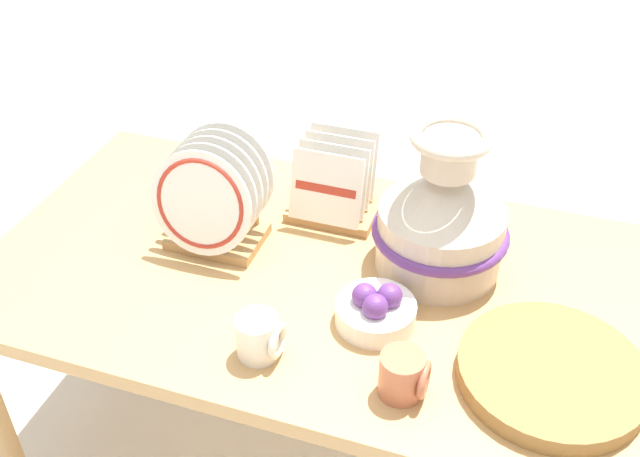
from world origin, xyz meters
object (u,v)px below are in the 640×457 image
fruit_bowl (376,310)px  dish_rack_round_plates (212,201)px  ceramic_vase (442,216)px  mug_terracotta_glaze (404,375)px  dish_rack_square_plates (334,191)px  mug_cream_glaze (260,337)px  wicker_charger_stack (551,373)px

fruit_bowl → dish_rack_round_plates: bearing=161.9°
ceramic_vase → fruit_bowl: 0.23m
ceramic_vase → dish_rack_round_plates: size_ratio=1.30×
dish_rack_round_plates → mug_terracotta_glaze: bearing=-30.1°
dish_rack_square_plates → fruit_bowl: (0.18, -0.31, -0.03)m
dish_rack_square_plates → mug_terracotta_glaze: bearing=-59.5°
ceramic_vase → dish_rack_round_plates: ceramic_vase is taller
mug_cream_glaze → fruit_bowl: bearing=39.9°
wicker_charger_stack → mug_cream_glaze: mug_cream_glaze is taller
fruit_bowl → ceramic_vase: bearing=69.5°
mug_cream_glaze → wicker_charger_stack: bearing=11.6°
ceramic_vase → dish_rack_square_plates: ceramic_vase is taller
dish_rack_round_plates → dish_rack_square_plates: 0.28m
mug_cream_glaze → fruit_bowl: 0.23m
dish_rack_round_plates → wicker_charger_stack: 0.74m
dish_rack_square_plates → mug_cream_glaze: bearing=-89.0°
mug_cream_glaze → fruit_bowl: (0.17, 0.14, -0.01)m
dish_rack_square_plates → mug_terracotta_glaze: (0.27, -0.46, -0.02)m
dish_rack_round_plates → wicker_charger_stack: size_ratio=0.75×
wicker_charger_stack → mug_terracotta_glaze: size_ratio=3.87×
ceramic_vase → dish_rack_round_plates: 0.47m
ceramic_vase → mug_terracotta_glaze: size_ratio=3.78×
dish_rack_square_plates → wicker_charger_stack: (0.51, -0.35, -0.04)m
dish_rack_square_plates → mug_terracotta_glaze: 0.53m
ceramic_vase → dish_rack_square_plates: (-0.26, 0.11, -0.06)m
mug_terracotta_glaze → mug_cream_glaze: (-0.26, 0.01, 0.00)m
wicker_charger_stack → mug_cream_glaze: bearing=-168.4°
dish_rack_round_plates → wicker_charger_stack: dish_rack_round_plates is taller
wicker_charger_stack → mug_cream_glaze: 0.51m
dish_rack_round_plates → mug_cream_glaze: (0.21, -0.27, -0.07)m
mug_cream_glaze → fruit_bowl: size_ratio=0.55×
ceramic_vase → mug_cream_glaze: (-0.25, -0.35, -0.08)m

